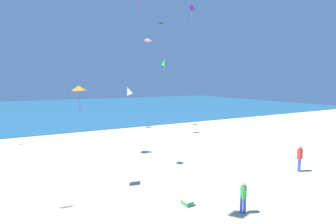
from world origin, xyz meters
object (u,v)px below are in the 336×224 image
object	(u,v)px
person_3	(300,157)
kite_black	(161,23)
person_2	(243,195)
kite_pink	(148,40)
kite_orange	(79,88)
cooler_box	(187,202)
kite_green	(164,62)
kite_purple	(192,9)
kite_white	(129,91)

from	to	relation	value
person_3	kite_black	size ratio (longest dim) A/B	0.99
person_2	kite_pink	xyz separation A→B (m)	(3.79, 18.27, 9.56)
kite_orange	cooler_box	bearing A→B (deg)	-49.94
cooler_box	kite_green	bearing A→B (deg)	64.50
person_3	kite_green	world-z (taller)	kite_green
person_2	kite_orange	size ratio (longest dim) A/B	0.92
person_3	person_2	bearing A→B (deg)	63.06
person_3	kite_orange	bearing A→B (deg)	27.46
kite_purple	kite_green	distance (m)	7.64
kite_white	kite_orange	size ratio (longest dim) A/B	1.13
kite_purple	kite_black	bearing A→B (deg)	99.59
person_3	kite_orange	distance (m)	14.31
person_3	kite_black	bearing A→B (deg)	-46.29
cooler_box	kite_green	size ratio (longest dim) A/B	0.40
kite_white	person_2	bearing A→B (deg)	-98.16
kite_green	kite_white	bearing A→B (deg)	172.44
person_2	kite_green	size ratio (longest dim) A/B	0.95
kite_white	kite_green	bearing A→B (deg)	-7.56
person_2	kite_pink	distance (m)	20.97
cooler_box	kite_orange	distance (m)	8.12
kite_purple	kite_white	world-z (taller)	kite_purple
kite_black	kite_white	xyz separation A→B (m)	(-4.74, -0.25, -8.84)
person_3	kite_purple	size ratio (longest dim) A/B	1.03
person_3	kite_green	size ratio (longest dim) A/B	1.15
person_2	kite_black	bearing A→B (deg)	-178.17
person_2	kite_pink	bearing A→B (deg)	-170.86
kite_black	kite_white	size ratio (longest dim) A/B	0.99
kite_green	kite_pink	world-z (taller)	kite_pink
kite_black	kite_orange	distance (m)	23.18
kite_purple	kite_green	xyz separation A→B (m)	(-0.95, 4.91, -5.78)
cooler_box	kite_pink	size ratio (longest dim) A/B	0.35
cooler_box	kite_purple	bearing A→B (deg)	55.54
kite_green	kite_black	bearing A→B (deg)	92.11
cooler_box	kite_orange	world-z (taller)	kite_orange
kite_white	kite_green	world-z (taller)	kite_green
kite_white	kite_orange	distance (m)	18.89
person_2	kite_green	distance (m)	25.07
cooler_box	kite_black	distance (m)	27.19
kite_black	kite_orange	bearing A→B (deg)	-129.21
cooler_box	kite_pink	bearing A→B (deg)	71.35
kite_black	kite_green	xyz separation A→B (m)	(0.03, -0.88, -5.18)
kite_orange	kite_pink	bearing A→B (deg)	51.12
cooler_box	kite_black	bearing A→B (deg)	65.49
kite_white	kite_pink	size ratio (longest dim) A/B	1.04
kite_white	kite_pink	bearing A→B (deg)	-84.44
cooler_box	person_2	size ratio (longest dim) A/B	0.41
person_3	kite_purple	world-z (taller)	kite_purple
kite_orange	person_3	bearing A→B (deg)	-18.56
kite_white	kite_purple	bearing A→B (deg)	-44.10
person_3	kite_green	xyz separation A→B (m)	(0.88, 20.28, 7.39)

